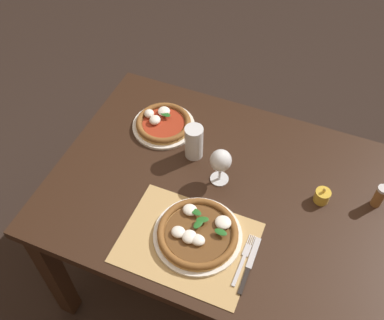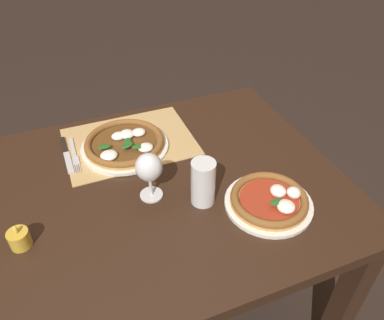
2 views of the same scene
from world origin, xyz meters
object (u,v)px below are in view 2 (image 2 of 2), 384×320
at_px(pizza_near, 125,144).
at_px(pizza_far, 270,200).
at_px(knife, 67,155).
at_px(votive_candle, 20,239).
at_px(fork, 75,155).
at_px(wine_glass, 149,169).
at_px(pint_glass, 203,183).

bearing_deg(pizza_near, pizza_far, 127.47).
bearing_deg(knife, votive_candle, 65.23).
bearing_deg(knife, fork, 155.61).
xyz_separation_m(wine_glass, pint_glass, (-0.14, 0.08, -0.04)).
distance_m(pizza_far, wine_glass, 0.37).
bearing_deg(knife, pizza_near, 169.69).
bearing_deg(wine_glass, votive_candle, 8.01).
relative_size(pizza_near, fork, 1.53).
bearing_deg(pizza_far, fork, -42.12).
bearing_deg(knife, pizza_far, 138.55).
distance_m(pizza_near, votive_candle, 0.48).
bearing_deg(pint_glass, knife, -46.82).
bearing_deg(votive_candle, knife, -114.77).
bearing_deg(fork, pizza_far, 137.88).
bearing_deg(wine_glass, fork, -56.32).
relative_size(pizza_far, wine_glass, 1.68).
relative_size(pizza_far, pint_glass, 1.79).
xyz_separation_m(pint_glass, knife, (0.35, -0.37, -0.06)).
bearing_deg(pizza_near, fork, -8.14).
bearing_deg(pizza_near, votive_candle, 41.08).
distance_m(wine_glass, votive_candle, 0.39).
bearing_deg(wine_glass, pizza_near, -86.34).
height_order(pint_glass, knife, pint_glass).
relative_size(wine_glass, votive_candle, 2.15).
relative_size(pizza_near, pint_glass, 2.11).
height_order(pizza_near, wine_glass, wine_glass).
xyz_separation_m(fork, votive_candle, (0.19, 0.34, 0.02)).
height_order(wine_glass, pint_glass, wine_glass).
xyz_separation_m(wine_glass, votive_candle, (0.37, 0.05, -0.08)).
bearing_deg(votive_candle, pint_glass, 177.16).
distance_m(wine_glass, knife, 0.38).
height_order(pizza_near, pint_glass, pint_glass).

